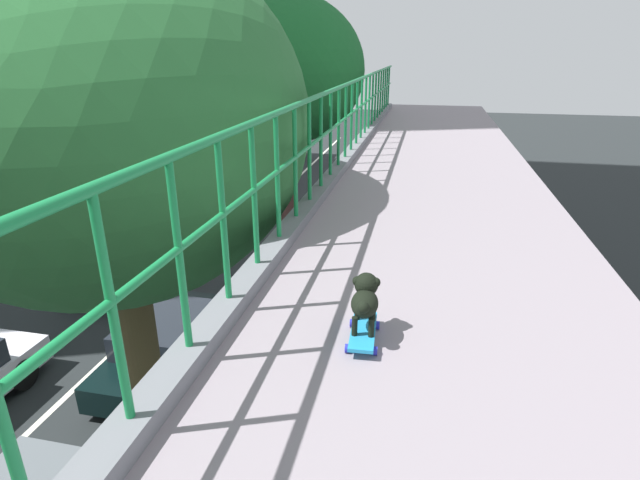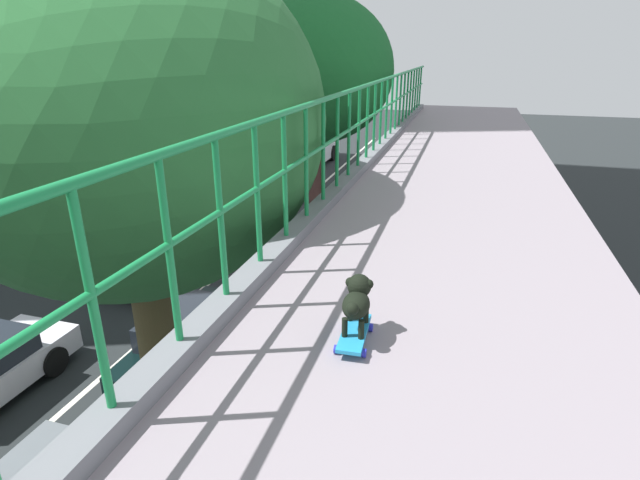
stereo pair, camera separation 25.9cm
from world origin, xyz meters
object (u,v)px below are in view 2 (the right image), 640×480
(small_dog, at_px, (357,299))
(city_bus, at_px, (296,140))
(car_silver_sixth, at_px, (166,254))
(toy_skateboard, at_px, (354,333))
(car_black_fifth, at_px, (193,336))

(small_dog, bearing_deg, city_bus, 110.29)
(car_silver_sixth, bearing_deg, city_bus, 92.23)
(toy_skateboard, relative_size, small_dog, 1.19)
(car_silver_sixth, height_order, small_dog, small_dog)
(city_bus, height_order, small_dog, small_dog)
(car_black_fifth, distance_m, small_dog, 8.92)
(small_dog, bearing_deg, toy_skateboard, -88.11)
(city_bus, bearing_deg, car_black_fifth, -77.99)
(car_silver_sixth, relative_size, city_bus, 0.41)
(small_dog, bearing_deg, car_black_fifth, 130.89)
(car_silver_sixth, xyz_separation_m, city_bus, (-0.55, 14.15, 1.21))
(toy_skateboard, xyz_separation_m, small_dog, (-0.00, 0.06, 0.21))
(car_black_fifth, xyz_separation_m, car_silver_sixth, (-3.31, 4.01, 0.01))
(car_black_fifth, relative_size, small_dog, 10.76)
(toy_skateboard, bearing_deg, city_bus, 110.25)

